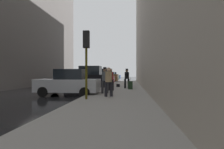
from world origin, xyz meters
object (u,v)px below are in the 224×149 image
Objects in this scene: parked_bronze_suv at (105,76)px; pedestrian_with_fedora at (127,77)px; parked_silver_sedan at (69,83)px; rolling_suitcase at (130,85)px; parked_red_hatchback at (99,78)px; traffic_light at (86,50)px; pedestrian_with_beanie at (105,79)px; pedestrian_in_red_jacket at (111,78)px; parked_blue_sedan at (112,76)px; parked_dark_green_sedan at (109,77)px; parked_black_suv at (89,78)px; duffel_bag at (118,85)px; fire_hydrant at (107,83)px; pedestrian_in_tan_coat at (109,80)px.

parked_bronze_suv is 13.41m from pedestrian_with_fedora.
parked_silver_sedan is 4.05× the size of rolling_suitcase.
parked_red_hatchback is 1.17× the size of traffic_light.
pedestrian_in_red_jacket is at bearing 84.60° from pedestrian_with_beanie.
parked_blue_sedan is at bearing 99.19° from pedestrian_with_fedora.
pedestrian_in_red_jacket reaches higher than parked_dark_green_sedan.
pedestrian_with_fedora is at bearing -23.27° from parked_black_suv.
pedestrian_with_fedora reaches higher than parked_dark_green_sedan.
pedestrian_in_red_jacket is at bearing -95.05° from duffel_bag.
parked_silver_sedan is 17.15m from parked_bronze_suv.
parked_black_suv is at bearing -90.00° from parked_blue_sedan.
parked_blue_sedan reaches higher than rolling_suitcase.
traffic_light is 3.46× the size of rolling_suitcase.
parked_bronze_suv is (-0.00, 11.16, 0.00)m from parked_black_suv.
parked_black_suv is at bearing 179.81° from duffel_bag.
parked_bronze_suv reaches higher than fire_hydrant.
pedestrian_with_fedora reaches higher than parked_silver_sedan.
parked_silver_sedan is at bearing -90.00° from parked_black_suv.
fire_hydrant is (1.80, -10.46, -0.54)m from parked_bronze_suv.
parked_red_hatchback is at bearing 109.39° from fire_hydrant.
pedestrian_with_fedora reaches higher than pedestrian_in_tan_coat.
rolling_suitcase is at bearing 75.60° from pedestrian_in_tan_coat.
pedestrian_with_beanie is at bearing -83.88° from parked_dark_green_sedan.
parked_silver_sedan is at bearing -176.12° from pedestrian_with_beanie.
parked_black_suv is 10.51× the size of duffel_bag.
pedestrian_with_fedora is at bearing -61.53° from duffel_bag.
pedestrian_in_tan_coat is 1.64× the size of rolling_suitcase.
parked_blue_sedan is (-0.00, 16.50, 0.00)m from parked_red_hatchback.
parked_red_hatchback reaches higher than rolling_suitcase.
traffic_light is 2.25m from pedestrian_in_tan_coat.
parked_dark_green_sedan is 17.35m from duffel_bag.
parked_bronze_suv is 1.10× the size of parked_dark_green_sedan.
parked_bronze_suv reaches higher than parked_blue_sedan.
parked_bronze_suv reaches higher than pedestrian_in_red_jacket.
rolling_suitcase is at bearing -52.64° from fire_hydrant.
parked_black_suv is at bearing -158.65° from fire_hydrant.
parked_black_suv is 4.45× the size of rolling_suitcase.
rolling_suitcase is at bearing -80.39° from parked_blue_sedan.
parked_blue_sedan is at bearing 90.00° from parked_red_hatchback.
parked_black_suv is 2.70× the size of pedestrian_in_tan_coat.
traffic_light is at bearing -77.73° from parked_black_suv.
traffic_light is 3.21m from pedestrian_with_beanie.
parked_red_hatchback is 1.00× the size of parked_blue_sedan.
fire_hydrant is (1.80, 6.69, -0.35)m from parked_silver_sedan.
parked_bronze_suv is at bearing 99.79° from fire_hydrant.
pedestrian_with_fedora is at bearing 71.04° from pedestrian_with_beanie.
parked_red_hatchback is at bearing 102.39° from pedestrian_in_tan_coat.
parked_bronze_suv is 19.85m from traffic_light.
parked_bronze_suv reaches higher than rolling_suitcase.
pedestrian_with_beanie is 1.97m from pedestrian_in_red_jacket.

